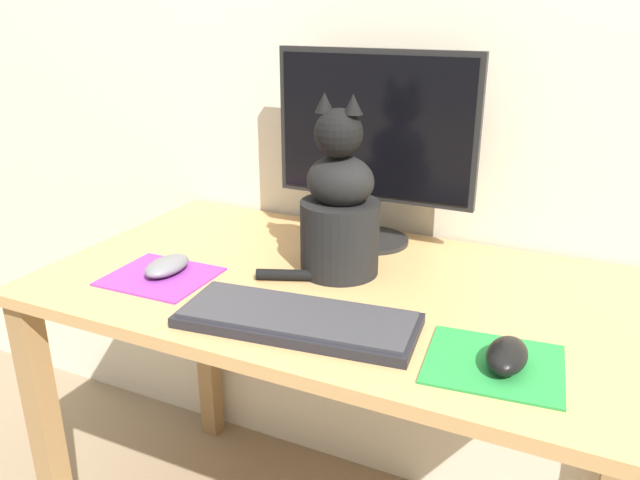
% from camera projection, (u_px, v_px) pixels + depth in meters
% --- Properties ---
extents(wall_back, '(7.00, 0.04, 2.50)m').
position_uv_depth(wall_back, '(411.00, 6.00, 1.36)').
color(wall_back, beige).
rests_on(wall_back, ground_plane).
extents(desk, '(1.20, 0.66, 0.74)m').
position_uv_depth(desk, '(342.00, 332.00, 1.27)').
color(desk, tan).
rests_on(desk, ground_plane).
extents(monitor, '(0.46, 0.17, 0.43)m').
position_uv_depth(monitor, '(374.00, 140.00, 1.36)').
color(monitor, black).
rests_on(monitor, desk).
extents(keyboard, '(0.43, 0.21, 0.02)m').
position_uv_depth(keyboard, '(297.00, 319.00, 1.07)').
color(keyboard, black).
rests_on(keyboard, desk).
extents(mousepad_left, '(0.21, 0.18, 0.00)m').
position_uv_depth(mousepad_left, '(161.00, 277.00, 1.26)').
color(mousepad_left, purple).
rests_on(mousepad_left, desk).
extents(mousepad_right, '(0.22, 0.20, 0.00)m').
position_uv_depth(mousepad_right, '(494.00, 364.00, 0.95)').
color(mousepad_right, '#238438').
rests_on(mousepad_right, desk).
extents(computer_mouse_left, '(0.07, 0.11, 0.03)m').
position_uv_depth(computer_mouse_left, '(167.00, 266.00, 1.26)').
color(computer_mouse_left, slate).
rests_on(computer_mouse_left, mousepad_left).
extents(computer_mouse_right, '(0.06, 0.10, 0.04)m').
position_uv_depth(computer_mouse_right, '(507.00, 355.00, 0.93)').
color(computer_mouse_right, black).
rests_on(computer_mouse_right, mousepad_right).
extents(cat, '(0.22, 0.20, 0.36)m').
position_uv_depth(cat, '(339.00, 209.00, 1.24)').
color(cat, black).
rests_on(cat, desk).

